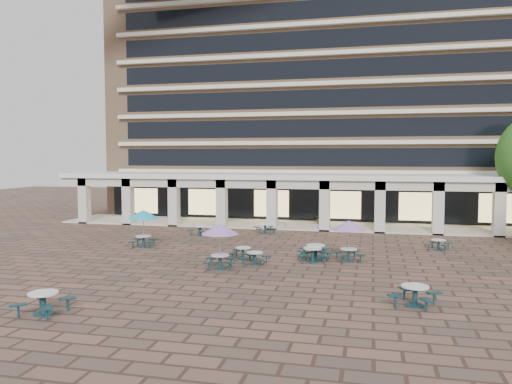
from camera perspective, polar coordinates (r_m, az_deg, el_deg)
ground at (r=28.04m, az=1.10°, el=-7.95°), size 120.00×120.00×0.00m
apartment_building at (r=53.05m, az=6.98°, el=11.33°), size 40.00×15.50×25.20m
retail_arcade at (r=42.11m, az=5.31°, el=0.16°), size 42.00×6.60×4.40m
picnic_table_1 at (r=20.43m, az=-23.13°, el=-11.41°), size 1.87×1.87×0.82m
picnic_table_2 at (r=20.80m, az=17.72°, el=-11.02°), size 2.16×2.16×0.80m
picnic_table_4 at (r=32.89m, az=-12.78°, el=-2.67°), size 2.08×2.08×2.41m
picnic_table_5 at (r=27.24m, az=-0.12°, el=-7.44°), size 1.65×1.65×0.68m
picnic_table_6 at (r=26.01m, az=-4.14°, el=-4.43°), size 2.04×2.04×2.35m
picnic_table_7 at (r=28.05m, az=6.48°, el=-6.99°), size 1.98×1.98×0.79m
picnic_table_8 at (r=37.50m, az=-6.38°, el=-4.30°), size 1.83×1.83×0.69m
picnic_table_9 at (r=28.84m, az=6.82°, el=-6.65°), size 2.11×2.11×0.82m
picnic_table_10 at (r=28.66m, az=-1.50°, el=-6.87°), size 1.58×1.58×0.67m
picnic_table_11 at (r=28.33m, az=10.56°, el=-3.93°), size 1.97×1.97×2.27m
picnic_table_12 at (r=38.04m, az=1.05°, el=-4.11°), size 2.01×2.01×0.73m
picnic_table_13 at (r=33.38m, az=20.14°, el=-5.57°), size 1.77×1.77×0.66m
planter_left at (r=40.79m, az=2.33°, el=-3.49°), size 1.50×0.69×1.24m
planter_right at (r=40.27m, az=7.29°, el=-3.48°), size 1.50×0.72×1.35m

